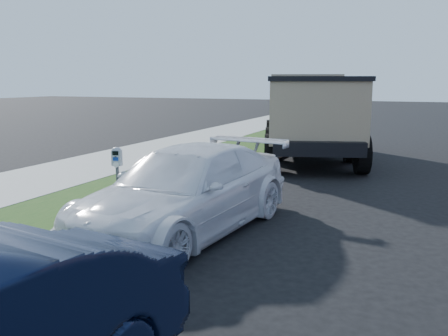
% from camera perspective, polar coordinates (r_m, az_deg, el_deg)
% --- Properties ---
extents(ground, '(120.00, 120.00, 0.00)m').
position_cam_1_polar(ground, '(7.80, 6.72, -9.21)').
color(ground, black).
rests_on(ground, ground).
extents(streetside, '(6.12, 50.00, 0.15)m').
position_cam_1_polar(streetside, '(12.09, -16.59, -2.17)').
color(streetside, gray).
rests_on(streetside, ground).
extents(parking_meter, '(0.20, 0.16, 1.31)m').
position_cam_1_polar(parking_meter, '(8.84, -12.73, 0.13)').
color(parking_meter, '#3F4247').
rests_on(parking_meter, ground).
extents(white_wagon, '(2.68, 5.30, 1.47)m').
position_cam_1_polar(white_wagon, '(8.29, -4.54, -2.67)').
color(white_wagon, white).
rests_on(white_wagon, ground).
extents(dump_truck, '(4.74, 7.77, 2.87)m').
position_cam_1_polar(dump_truck, '(16.65, 10.20, 6.80)').
color(dump_truck, black).
rests_on(dump_truck, ground).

